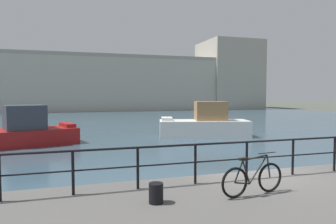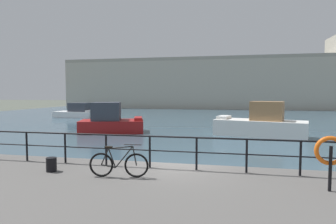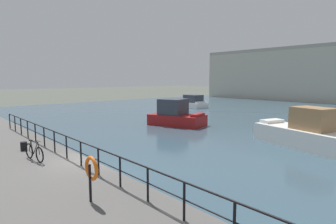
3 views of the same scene
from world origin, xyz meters
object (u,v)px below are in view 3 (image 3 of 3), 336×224
at_px(moored_green_narrowboat, 191,103).
at_px(parked_bicycle, 34,152).
at_px(mooring_bollard, 24,146).
at_px(life_ring_stand, 91,170).
at_px(moored_red_daysailer, 306,133).
at_px(moored_cabin_cruiser, 176,115).

xyz_separation_m(moored_green_narrowboat, parked_bicycle, (17.64, -28.80, 0.52)).
relative_size(mooring_bollard, life_ring_stand, 0.31).
bearing_deg(life_ring_stand, mooring_bollard, 178.93).
relative_size(moored_red_daysailer, parked_bicycle, 4.13).
relative_size(parked_bicycle, life_ring_stand, 1.26).
distance_m(moored_cabin_cruiser, life_ring_stand, 19.69).
bearing_deg(moored_cabin_cruiser, parked_bicycle, -83.19).
bearing_deg(moored_green_narrowboat, moored_cabin_cruiser, -49.95).
height_order(moored_red_daysailer, life_ring_stand, moored_red_daysailer).
distance_m(moored_green_narrowboat, moored_cabin_cruiser, 17.37).
height_order(moored_red_daysailer, mooring_bollard, moored_red_daysailer).
bearing_deg(parked_bicycle, life_ring_stand, -7.62).
bearing_deg(mooring_bollard, moored_red_daysailer, 62.51).
bearing_deg(moored_green_narrowboat, parked_bicycle, -57.06).
bearing_deg(life_ring_stand, moored_green_narrowboat, 128.99).
xyz_separation_m(moored_green_narrowboat, mooring_bollard, (15.32, -28.64, 0.35)).
relative_size(moored_green_narrowboat, moored_red_daysailer, 0.77).
xyz_separation_m(moored_cabin_cruiser, life_ring_stand, (12.47, -15.22, 0.89)).
bearing_deg(life_ring_stand, parked_bicycle, -179.95).
distance_m(moored_cabin_cruiser, parked_bicycle, 16.68).
bearing_deg(moored_green_narrowboat, mooring_bollard, -60.41).
xyz_separation_m(moored_green_narrowboat, moored_cabin_cruiser, (10.84, -13.57, 0.22)).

